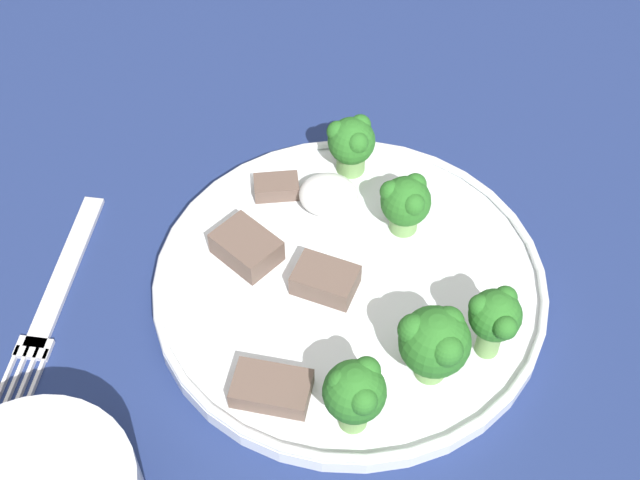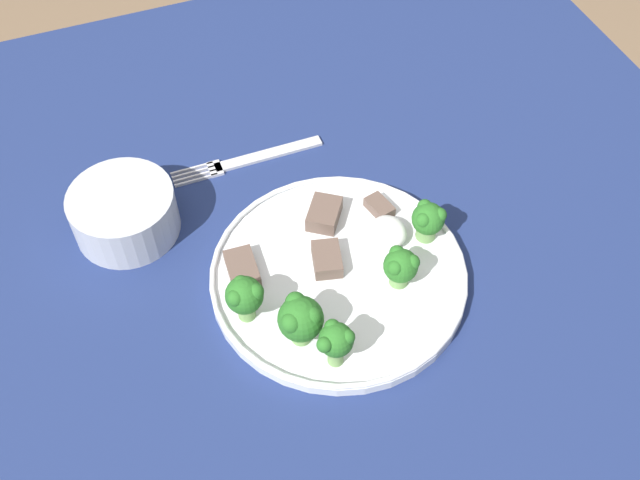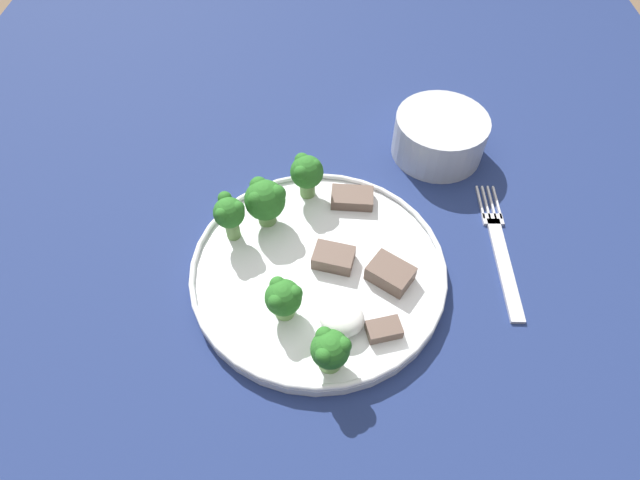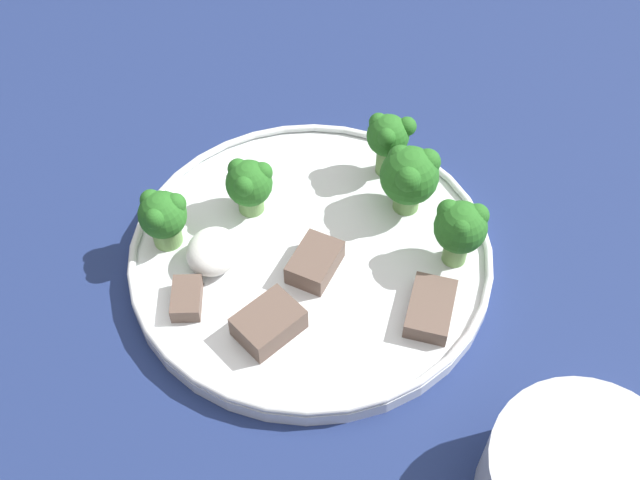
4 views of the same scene
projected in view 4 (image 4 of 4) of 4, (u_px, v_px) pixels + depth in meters
name	position (u px, v px, depth m)	size (l,w,h in m)	color
table	(376.00, 330.00, 0.65)	(1.12, 1.15, 0.74)	navy
dinner_plate	(311.00, 253.00, 0.57)	(0.27, 0.27, 0.02)	white
broccoli_floret_near_rim_left	(409.00, 175.00, 0.57)	(0.05, 0.05, 0.06)	#709E56
broccoli_floret_center_left	(249.00, 184.00, 0.57)	(0.04, 0.04, 0.05)	#709E56
broccoli_floret_back_left	(460.00, 228.00, 0.53)	(0.04, 0.04, 0.06)	#709E56
broccoli_floret_front_left	(388.00, 137.00, 0.59)	(0.03, 0.03, 0.06)	#709E56
broccoli_floret_center_back	(163.00, 216.00, 0.55)	(0.04, 0.04, 0.05)	#709E56
meat_slice_front_slice	(315.00, 262.00, 0.55)	(0.05, 0.04, 0.02)	brown
meat_slice_middle_slice	(269.00, 323.00, 0.51)	(0.06, 0.05, 0.02)	brown
meat_slice_rear_slice	(431.00, 308.00, 0.53)	(0.05, 0.03, 0.01)	brown
meat_slice_edge_slice	(187.00, 298.00, 0.53)	(0.04, 0.03, 0.01)	brown
sauce_dollop	(213.00, 251.00, 0.55)	(0.04, 0.04, 0.02)	white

